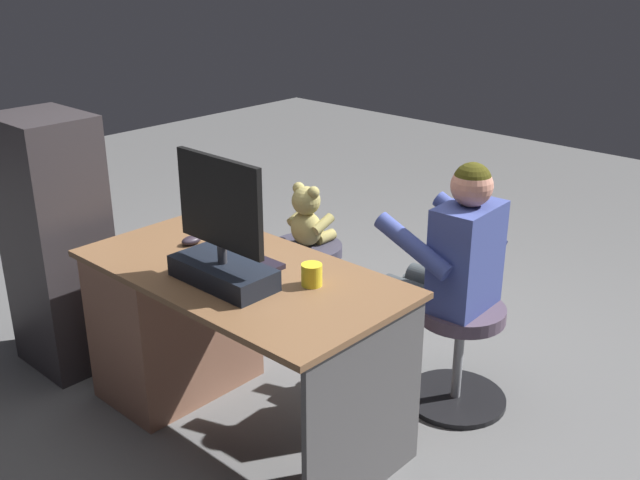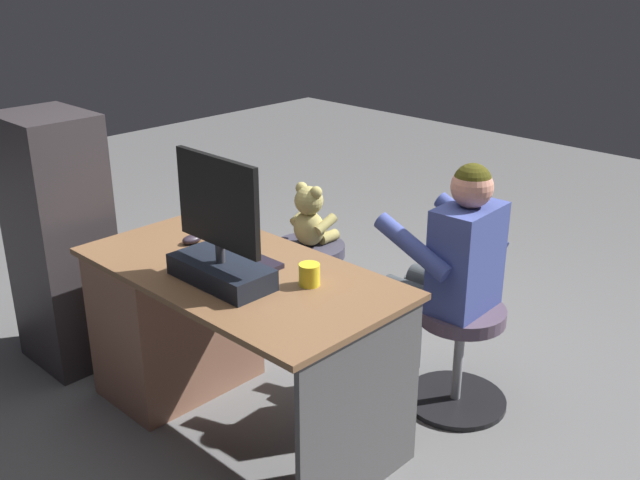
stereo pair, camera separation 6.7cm
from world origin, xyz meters
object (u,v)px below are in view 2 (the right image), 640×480
object	(u,v)px
computer_mouse	(192,239)
tv_remote	(197,260)
person	(449,263)
desk	(190,316)
teddy_bear	(310,217)
keyboard	(237,256)
monitor	(220,247)
cup	(309,275)
visitor_chair	(459,348)
office_chair_teddy	(309,281)

from	to	relation	value
computer_mouse	tv_remote	distance (m)	0.21
computer_mouse	person	bearing A→B (deg)	-139.35
desk	teddy_bear	size ratio (longest dim) A/B	4.16
keyboard	tv_remote	xyz separation A→B (m)	(0.09, 0.13, -0.00)
tv_remote	person	xyz separation A→B (m)	(-0.66, -0.83, -0.07)
desk	computer_mouse	size ratio (longest dim) A/B	14.23
monitor	person	xyz separation A→B (m)	(-0.44, -0.88, -0.21)
monitor	teddy_bear	xyz separation A→B (m)	(0.46, -0.94, -0.24)
computer_mouse	tv_remote	size ratio (longest dim) A/B	0.64
desk	cup	bearing A→B (deg)	-171.91
monitor	cup	size ratio (longest dim) A/B	5.80
computer_mouse	cup	bearing A→B (deg)	-175.64
cup	teddy_bear	world-z (taller)	cup
keyboard	cup	world-z (taller)	cup
keyboard	person	xyz separation A→B (m)	(-0.57, -0.70, -0.08)
cup	desk	bearing A→B (deg)	8.09
teddy_bear	keyboard	bearing A→B (deg)	113.27
visitor_chair	office_chair_teddy	bearing A→B (deg)	-3.05
desk	teddy_bear	bearing A→B (deg)	-86.19
monitor	visitor_chair	xyz separation A→B (m)	(-0.52, -0.88, -0.59)
office_chair_teddy	visitor_chair	world-z (taller)	same
office_chair_teddy	person	bearing A→B (deg)	176.95
computer_mouse	monitor	bearing A→B (deg)	158.04
computer_mouse	teddy_bear	xyz separation A→B (m)	(0.05, -0.78, -0.12)
monitor	tv_remote	bearing A→B (deg)	-13.17
monitor	visitor_chair	world-z (taller)	monitor
office_chair_teddy	teddy_bear	xyz separation A→B (m)	(-0.00, -0.01, 0.36)
desk	person	world-z (taller)	person
desk	monitor	size ratio (longest dim) A/B	2.76
monitor	cup	distance (m)	0.35
keyboard	desk	bearing A→B (deg)	13.76
office_chair_teddy	visitor_chair	bearing A→B (deg)	176.95
teddy_bear	person	xyz separation A→B (m)	(-0.89, 0.06, 0.03)
tv_remote	teddy_bear	distance (m)	0.93
monitor	tv_remote	world-z (taller)	monitor
cup	teddy_bear	bearing A→B (deg)	-45.49
desk	visitor_chair	xyz separation A→B (m)	(-0.92, -0.76, -0.11)
office_chair_teddy	person	size ratio (longest dim) A/B	0.43
computer_mouse	office_chair_teddy	size ratio (longest dim) A/B	0.20
teddy_bear	visitor_chair	size ratio (longest dim) A/B	0.69
office_chair_teddy	desk	bearing A→B (deg)	93.86
computer_mouse	teddy_bear	world-z (taller)	teddy_bear
computer_mouse	cup	size ratio (longest dim) A/B	1.12
office_chair_teddy	visitor_chair	size ratio (longest dim) A/B	1.00
keyboard	visitor_chair	xyz separation A→B (m)	(-0.65, -0.69, -0.46)
monitor	keyboard	bearing A→B (deg)	-54.89
computer_mouse	visitor_chair	size ratio (longest dim) A/B	0.20
cup	person	size ratio (longest dim) A/B	0.08
teddy_bear	person	distance (m)	0.90
keyboard	teddy_bear	xyz separation A→B (m)	(0.33, -0.76, -0.11)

